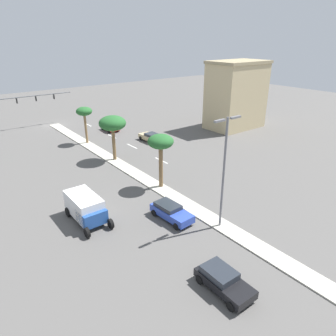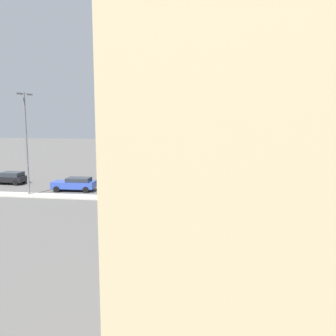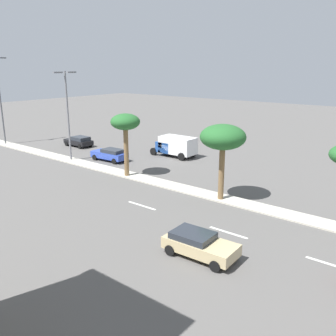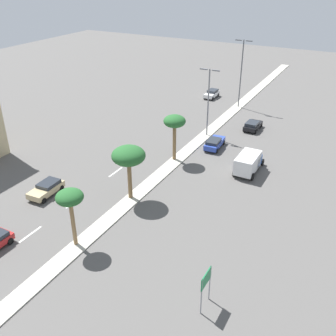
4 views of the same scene
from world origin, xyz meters
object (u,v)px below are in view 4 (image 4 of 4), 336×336
Objects in this scene: palm_tree_front at (70,199)px; sedan_blue_leading at (214,143)px; street_lamp_rear at (208,97)px; palm_tree_leading at (129,156)px; sedan_white_inboard at (212,94)px; street_lamp_outboard at (241,69)px; sedan_tan_right at (46,188)px; directional_road_sign at (206,282)px; box_truck at (248,162)px; palm_tree_rear at (175,123)px; sedan_black_front at (253,125)px.

sedan_blue_leading is at bearing 82.82° from palm_tree_front.
palm_tree_leading is at bearing -91.32° from street_lamp_rear.
palm_tree_front is at bearing -82.83° from sedan_white_inboard.
street_lamp_outboard is at bearing 98.74° from sedan_blue_leading.
palm_tree_front is at bearing -32.03° from sedan_tan_right.
directional_road_sign is 0.60× the size of box_truck.
street_lamp_outboard is 9.17m from sedan_white_inboard.
palm_tree_rear reaches higher than sedan_blue_leading.
directional_road_sign is 0.54× the size of palm_tree_leading.
palm_tree_leading is at bearing -100.88° from sedan_blue_leading.
palm_tree_leading is 17.35m from sedan_blue_leading.
palm_tree_rear is at bearing -93.14° from street_lamp_rear.
palm_tree_rear is 1.54× the size of sedan_white_inboard.
street_lamp_outboard is at bearing 89.38° from palm_tree_leading.
box_truck is (3.62, -13.57, 0.58)m from sedan_black_front.
sedan_black_front is 0.92× the size of sedan_blue_leading.
palm_tree_leading is at bearing -90.62° from street_lamp_outboard.
sedan_tan_right is at bearing -120.95° from palm_tree_rear.
sedan_black_front is 32.66m from sedan_tan_right.
palm_tree_front is at bearing -90.57° from street_lamp_outboard.
palm_tree_rear is 1.41× the size of sedan_tan_right.
sedan_white_inboard reaches higher than sedan_black_front.
palm_tree_leading is (-13.27, 10.23, 2.69)m from directional_road_sign.
palm_tree_rear is at bearing 90.32° from palm_tree_leading.
street_lamp_rear reaches higher than directional_road_sign.
palm_tree_front is 0.94× the size of palm_tree_rear.
sedan_black_front is (-7.43, 35.74, -1.68)m from directional_road_sign.
street_lamp_rear is 9.18m from sedan_black_front.
palm_tree_leading is at bearing 142.39° from directional_road_sign.
street_lamp_outboard is at bearing 90.36° from street_lamp_rear.
palm_tree_leading is 15.71m from box_truck.
sedan_black_front is (5.91, 34.64, -4.21)m from palm_tree_front.
street_lamp_outboard is (-12.90, 44.92, 4.34)m from directional_road_sign.
box_truck is at bearing 99.74° from directional_road_sign.
street_lamp_rear is 2.50× the size of sedan_white_inboard.
street_lamp_rear reaches higher than palm_tree_front.
palm_tree_leading is 1.36× the size of sedan_blue_leading.
sedan_white_inboard is 29.92m from box_truck.
directional_road_sign is at bearing -68.11° from sedan_white_inboard.
sedan_white_inboard reaches higher than sedan_tan_right.
directional_road_sign reaches higher than box_truck.
palm_tree_rear is at bearing 59.05° from sedan_tan_right.
street_lamp_outboard reaches higher than palm_tree_leading.
street_lamp_rear reaches higher than sedan_tan_right.
sedan_blue_leading is 7.79m from box_truck.
sedan_white_inboard is (-6.31, 2.89, -5.99)m from street_lamp_outboard.
street_lamp_rear is 2.30× the size of sedan_tan_right.
palm_tree_rear is 0.53× the size of street_lamp_outboard.
sedan_black_front is at bearing 80.33° from palm_tree_front.
palm_tree_front is 0.49× the size of street_lamp_outboard.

